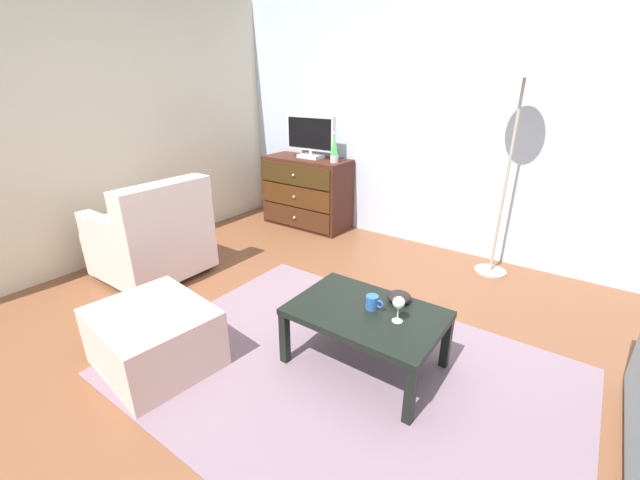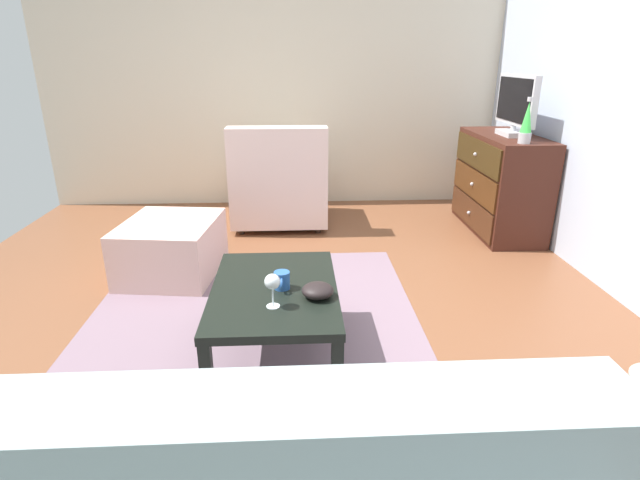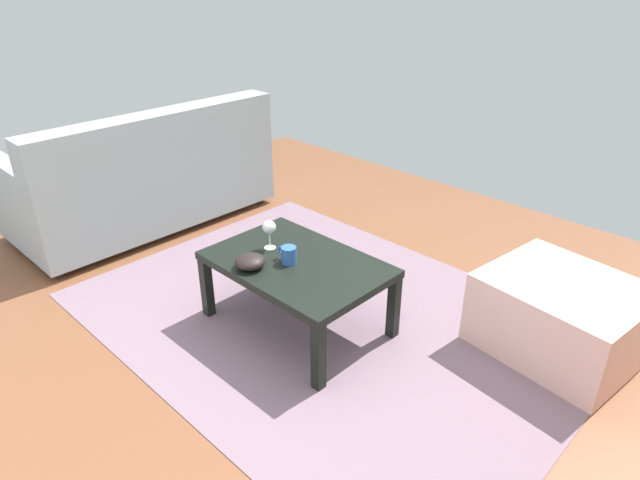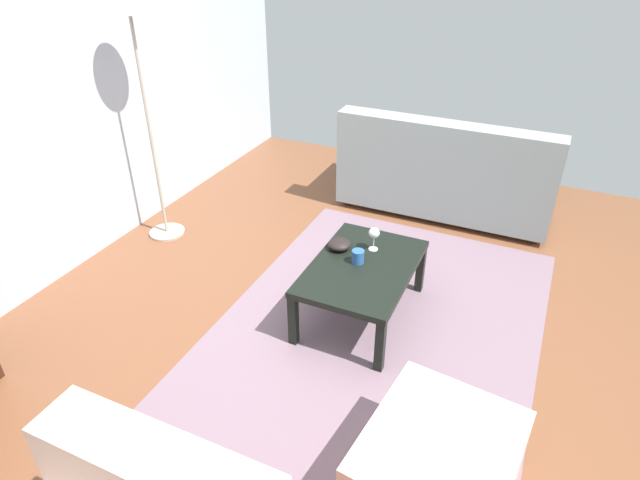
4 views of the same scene
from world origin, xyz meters
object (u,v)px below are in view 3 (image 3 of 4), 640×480
at_px(coffee_table, 297,269).
at_px(wine_glass, 269,228).
at_px(ottoman, 560,316).
at_px(mug, 288,255).
at_px(bowl_decorative, 250,262).
at_px(couch_large, 146,179).

xyz_separation_m(coffee_table, wine_glass, (0.20, 0.00, 0.16)).
relative_size(coffee_table, ottoman, 1.27).
distance_m(wine_glass, mug, 0.20).
distance_m(coffee_table, mug, 0.10).
bearing_deg(mug, wine_glass, -11.21).
relative_size(mug, ottoman, 0.16).
relative_size(wine_glass, bowl_decorative, 1.07).
bearing_deg(ottoman, mug, 36.17).
bearing_deg(coffee_table, wine_glass, 0.48).
xyz_separation_m(bowl_decorative, ottoman, (-1.17, -0.95, -0.23)).
bearing_deg(bowl_decorative, wine_glass, -67.37).
xyz_separation_m(mug, bowl_decorative, (0.10, 0.17, -0.01)).
bearing_deg(mug, ottoman, -143.83).
bearing_deg(ottoman, wine_glass, 30.86).
height_order(coffee_table, mug, mug).
xyz_separation_m(mug, couch_large, (1.67, -0.17, -0.09)).
bearing_deg(couch_large, ottoman, -167.47).
bearing_deg(ottoman, couch_large, 12.53).
height_order(bowl_decorative, ottoman, bowl_decorative).
distance_m(coffee_table, bowl_decorative, 0.25).
distance_m(couch_large, ottoman, 2.82).
bearing_deg(wine_glass, mug, 168.79).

